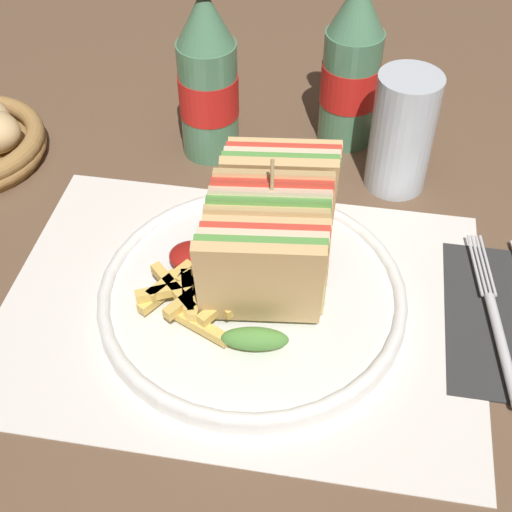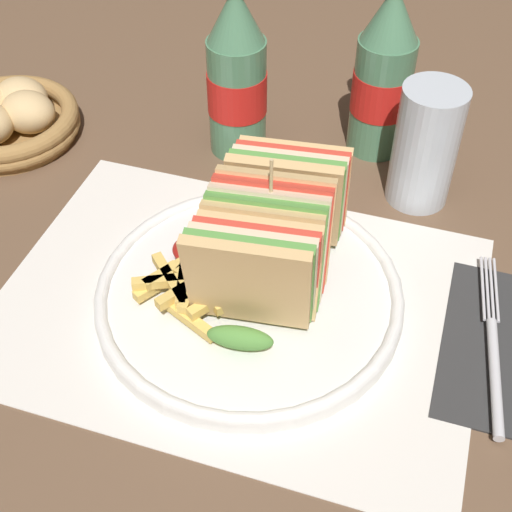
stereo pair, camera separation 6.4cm
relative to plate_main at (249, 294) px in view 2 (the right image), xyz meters
The scene contains 11 objects.
ground_plane 0.02m from the plate_main, 50.46° to the right, with size 4.00×4.00×0.00m, color brown.
placemat 0.02m from the plate_main, 138.03° to the right, with size 0.43×0.32×0.00m.
plate_main is the anchor object (origin of this frame).
club_sandwich 0.06m from the plate_main, 58.70° to the left, with size 0.11×0.20×0.14m.
fries_pile 0.06m from the plate_main, 150.65° to the right, with size 0.11×0.08×0.02m.
ketchup_blob 0.06m from the plate_main, 159.52° to the left, with size 0.05×0.04×0.02m.
fork 0.22m from the plate_main, ahead, with size 0.04×0.20×0.01m.
coke_bottle_near 0.25m from the plate_main, 111.13° to the left, with size 0.06×0.06×0.21m.
coke_bottle_far 0.29m from the plate_main, 76.99° to the left, with size 0.06×0.06×0.21m.
glass_near 0.24m from the plate_main, 58.09° to the left, with size 0.07×0.07×0.13m.
bread_basket 0.38m from the plate_main, 155.02° to the left, with size 0.17×0.17×0.06m.
Camera 2 is at (0.12, -0.39, 0.49)m, focal length 50.00 mm.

